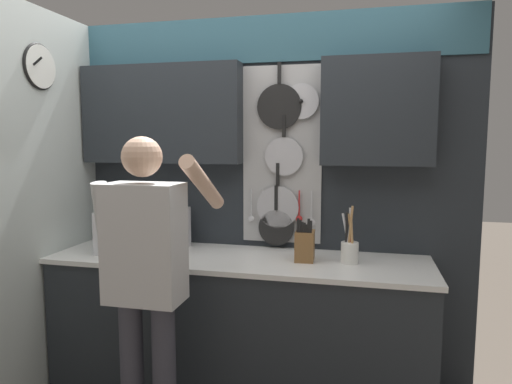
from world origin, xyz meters
The scene contains 7 objects.
base_cabinet_counter centered at (0.00, 0.00, 0.44)m, with size 2.31×0.65×0.89m.
back_wall_unit centered at (-0.02, 0.29, 1.46)m, with size 2.88×0.20×2.39m.
side_wall centered at (-1.18, -0.39, 1.21)m, with size 0.07×1.60×2.39m.
microwave centered at (-0.63, 0.01, 1.03)m, with size 0.49×0.40×0.27m.
knife_block centered at (0.41, 0.01, 0.99)m, with size 0.12×0.16×0.26m.
utensil_crock centered at (0.67, 0.02, 0.98)m, with size 0.10×0.10×0.34m.
person centered at (-0.32, -0.59, 0.96)m, with size 0.54×0.59×1.62m.
Camera 1 is at (0.74, -2.63, 1.61)m, focal length 32.00 mm.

